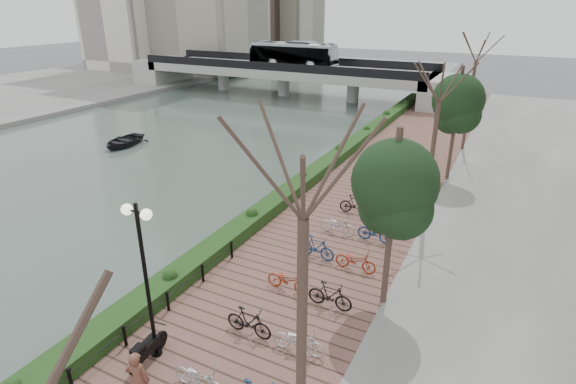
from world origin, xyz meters
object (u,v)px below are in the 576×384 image
Objects in this scene: lamppost at (142,251)px; boat at (123,141)px; pedestrian at (138,380)px; motorcycle at (148,347)px.

lamppost is 25.63m from boat.
pedestrian is 0.44× the size of boat.
pedestrian is at bearing -59.13° from motorcycle.
lamppost is at bearing -78.50° from pedestrian.
lamppost is at bearing -48.82° from boat.
motorcycle is 25.54m from boat.
pedestrian is at bearing -50.03° from boat.
motorcycle reaches higher than boat.
boat is (-18.90, 16.91, -3.73)m from lamppost.
lamppost is 3.47× the size of motorcycle.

